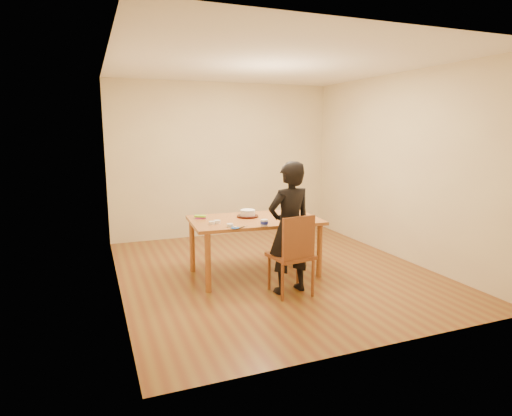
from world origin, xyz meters
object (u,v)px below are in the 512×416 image
object	(u,v)px
dining_table	(255,220)
dining_chair	(291,256)
cake_plate	(248,216)
cake	(248,213)
person	(289,228)

from	to	relation	value
dining_table	dining_chair	bearing A→B (deg)	-75.41
cake_plate	cake	bearing A→B (deg)	0.00
dining_chair	dining_table	bearing A→B (deg)	92.09
dining_table	cake	xyz separation A→B (m)	(-0.05, 0.14, 0.07)
dining_chair	cake_plate	bearing A→B (deg)	93.36
person	cake_plate	bearing A→B (deg)	-85.49
dining_table	cake	size ratio (longest dim) A/B	8.25
dining_table	person	world-z (taller)	person
dining_table	person	distance (m)	0.75
dining_table	cake	bearing A→B (deg)	112.83
cake	person	bearing A→B (deg)	-77.16
dining_table	dining_chair	xyz separation A→B (m)	(0.15, -0.78, -0.28)
cake	dining_chair	bearing A→B (deg)	-77.78
dining_table	cake_plate	world-z (taller)	cake_plate
dining_table	cake_plate	distance (m)	0.15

